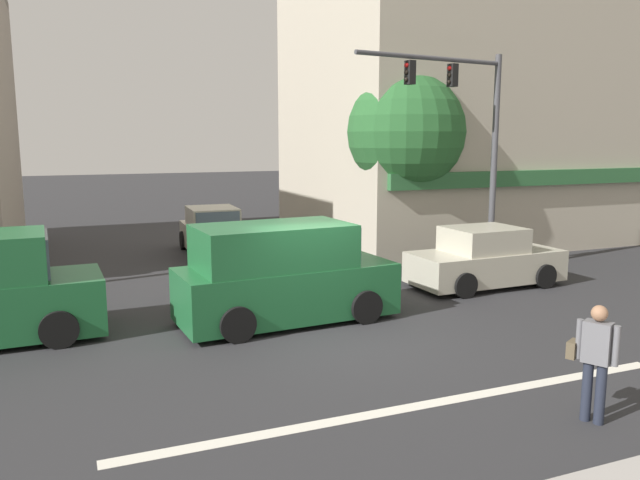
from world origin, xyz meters
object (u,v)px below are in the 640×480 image
(traffic_light_mast, at_px, (470,128))
(pedestrian_foreground_with_bag, at_px, (594,356))
(street_tree, at_px, (406,132))
(sedan_crossing_rightbound, at_px, (485,260))
(van_crossing_leftbound, at_px, (283,276))
(sedan_waiting_far, at_px, (213,233))

(traffic_light_mast, height_order, pedestrian_foreground_with_bag, traffic_light_mast)
(street_tree, distance_m, traffic_light_mast, 2.66)
(traffic_light_mast, height_order, sedan_crossing_rightbound, traffic_light_mast)
(van_crossing_leftbound, xyz_separation_m, sedan_waiting_far, (0.38, 8.38, -0.29))
(sedan_waiting_far, xyz_separation_m, pedestrian_foreground_with_bag, (2.03, -14.54, 0.24))
(sedan_crossing_rightbound, bearing_deg, traffic_light_mast, 77.00)
(traffic_light_mast, relative_size, van_crossing_leftbound, 1.31)
(pedestrian_foreground_with_bag, bearing_deg, sedan_crossing_rightbound, 63.41)
(sedan_waiting_far, bearing_deg, pedestrian_foreground_with_bag, -82.07)
(street_tree, relative_size, sedan_crossing_rightbound, 1.43)
(van_crossing_leftbound, xyz_separation_m, pedestrian_foreground_with_bag, (2.41, -6.16, -0.05))
(traffic_light_mast, height_order, sedan_waiting_far, traffic_light_mast)
(pedestrian_foreground_with_bag, bearing_deg, street_tree, 73.05)
(pedestrian_foreground_with_bag, bearing_deg, sedan_waiting_far, 97.93)
(traffic_light_mast, xyz_separation_m, van_crossing_leftbound, (-6.32, -2.35, -3.17))
(street_tree, distance_m, sedan_crossing_rightbound, 5.16)
(street_tree, height_order, pedestrian_foreground_with_bag, street_tree)
(van_crossing_leftbound, distance_m, pedestrian_foreground_with_bag, 6.61)
(street_tree, bearing_deg, sedan_waiting_far, 147.75)
(street_tree, relative_size, sedan_waiting_far, 1.43)
(sedan_crossing_rightbound, distance_m, pedestrian_foreground_with_bag, 8.06)
(street_tree, height_order, traffic_light_mast, traffic_light_mast)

